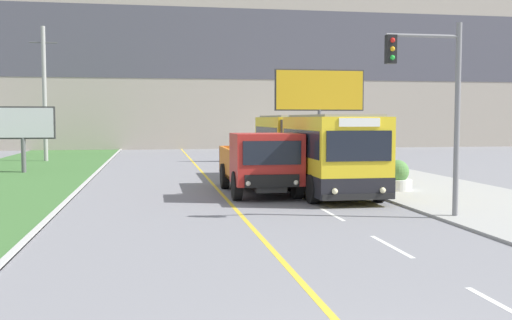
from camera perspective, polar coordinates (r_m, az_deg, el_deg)
apartment_block_background at (r=60.96m, az=-7.36°, el=10.13°), size 80.00×8.04×18.93m
city_bus at (r=25.60m, az=5.08°, el=0.92°), size 2.65×12.76×3.05m
dump_truck at (r=22.52m, az=0.54°, el=-0.40°), size 2.50×6.42×2.37m
car_distant at (r=35.34m, az=0.64°, el=0.38°), size 1.80×4.30×1.45m
utility_pole_far at (r=42.94m, az=-19.50°, el=6.00°), size 1.80×0.28×9.07m
traffic_light_mast at (r=17.98m, az=16.79°, el=6.03°), size 2.28×0.32×5.65m
billboard_large at (r=40.30m, az=6.08°, el=6.41°), size 6.09×0.24×6.16m
billboard_small at (r=34.15m, az=-21.33°, el=3.09°), size 3.33×0.24×3.55m
planter_round_near at (r=24.38m, az=13.31°, el=-1.58°), size 1.15×1.15×1.19m
planter_round_second at (r=27.81m, az=10.32°, el=-0.95°), size 1.06×1.06×1.09m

